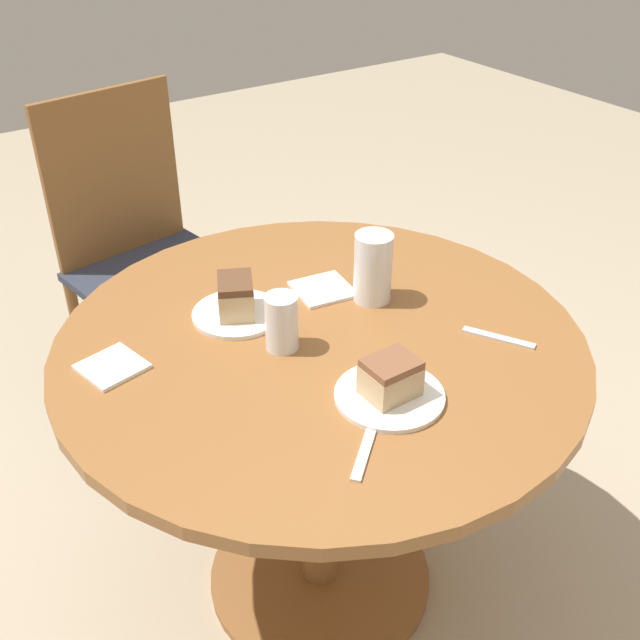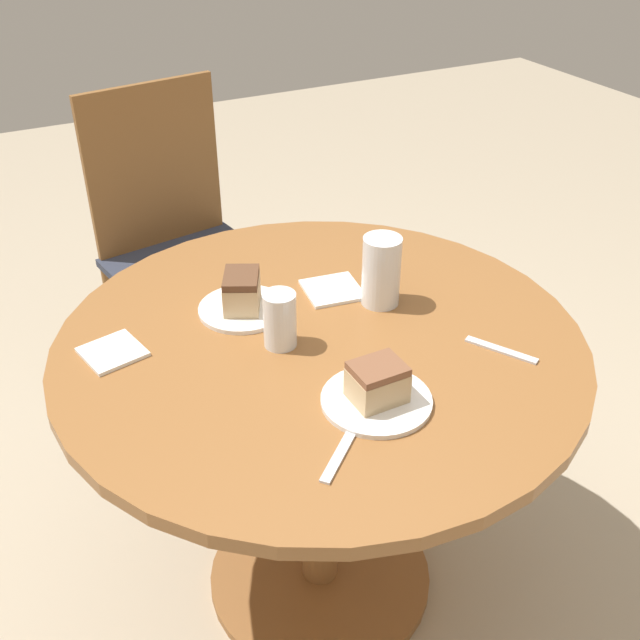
{
  "view_description": "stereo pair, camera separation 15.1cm",
  "coord_description": "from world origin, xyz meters",
  "px_view_note": "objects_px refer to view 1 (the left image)",
  "views": [
    {
      "loc": [
        -0.71,
        -1.05,
        1.62
      ],
      "look_at": [
        0.0,
        0.0,
        0.8
      ],
      "focal_mm": 42.0,
      "sensor_mm": 36.0,
      "label": 1
    },
    {
      "loc": [
        -0.58,
        -1.13,
        1.62
      ],
      "look_at": [
        0.0,
        0.0,
        0.8
      ],
      "focal_mm": 42.0,
      "sensor_mm": 36.0,
      "label": 2
    }
  ],
  "objects_px": {
    "plate_near": "(389,396)",
    "cake_slice_near": "(391,378)",
    "chair": "(147,253)",
    "plate_far": "(237,314)",
    "glass_lemonade": "(282,326)",
    "glass_water": "(373,270)",
    "cake_slice_far": "(236,296)"
  },
  "relations": [
    {
      "from": "plate_near",
      "to": "cake_slice_near",
      "type": "height_order",
      "value": "cake_slice_near"
    },
    {
      "from": "chair",
      "to": "plate_far",
      "type": "relative_size",
      "value": 5.2
    },
    {
      "from": "plate_near",
      "to": "glass_lemonade",
      "type": "xyz_separation_m",
      "value": [
        -0.08,
        0.25,
        0.05
      ]
    },
    {
      "from": "chair",
      "to": "glass_lemonade",
      "type": "height_order",
      "value": "chair"
    },
    {
      "from": "cake_slice_near",
      "to": "glass_water",
      "type": "distance_m",
      "value": 0.35
    },
    {
      "from": "cake_slice_far",
      "to": "chair",
      "type": "bearing_deg",
      "value": 82.46
    },
    {
      "from": "cake_slice_far",
      "to": "glass_lemonade",
      "type": "bearing_deg",
      "value": -82.75
    },
    {
      "from": "chair",
      "to": "cake_slice_far",
      "type": "relative_size",
      "value": 8.25
    },
    {
      "from": "plate_far",
      "to": "glass_water",
      "type": "distance_m",
      "value": 0.31
    },
    {
      "from": "plate_near",
      "to": "plate_far",
      "type": "xyz_separation_m",
      "value": [
        -0.1,
        0.4,
        0.0
      ]
    },
    {
      "from": "chair",
      "to": "plate_near",
      "type": "relative_size",
      "value": 4.93
    },
    {
      "from": "plate_far",
      "to": "glass_lemonade",
      "type": "distance_m",
      "value": 0.16
    },
    {
      "from": "plate_far",
      "to": "glass_lemonade",
      "type": "height_order",
      "value": "glass_lemonade"
    },
    {
      "from": "cake_slice_near",
      "to": "glass_water",
      "type": "bearing_deg",
      "value": 57.98
    },
    {
      "from": "plate_far",
      "to": "glass_water",
      "type": "bearing_deg",
      "value": -20.44
    },
    {
      "from": "chair",
      "to": "plate_near",
      "type": "distance_m",
      "value": 1.24
    },
    {
      "from": "chair",
      "to": "cake_slice_near",
      "type": "height_order",
      "value": "chair"
    },
    {
      "from": "cake_slice_near",
      "to": "glass_lemonade",
      "type": "relative_size",
      "value": 0.81
    },
    {
      "from": "cake_slice_far",
      "to": "glass_water",
      "type": "distance_m",
      "value": 0.3
    },
    {
      "from": "plate_far",
      "to": "cake_slice_far",
      "type": "bearing_deg",
      "value": 0.0
    },
    {
      "from": "plate_near",
      "to": "cake_slice_far",
      "type": "relative_size",
      "value": 1.68
    },
    {
      "from": "glass_water",
      "to": "glass_lemonade",
      "type": "bearing_deg",
      "value": -169.68
    },
    {
      "from": "chair",
      "to": "cake_slice_near",
      "type": "xyz_separation_m",
      "value": [
        -0.01,
        -1.22,
        0.29
      ]
    },
    {
      "from": "cake_slice_near",
      "to": "glass_water",
      "type": "xyz_separation_m",
      "value": [
        0.18,
        0.3,
        0.03
      ]
    },
    {
      "from": "cake_slice_near",
      "to": "cake_slice_far",
      "type": "distance_m",
      "value": 0.41
    },
    {
      "from": "plate_near",
      "to": "glass_lemonade",
      "type": "distance_m",
      "value": 0.26
    },
    {
      "from": "plate_far",
      "to": "plate_near",
      "type": "bearing_deg",
      "value": -76.42
    },
    {
      "from": "plate_near",
      "to": "glass_lemonade",
      "type": "height_order",
      "value": "glass_lemonade"
    },
    {
      "from": "plate_near",
      "to": "plate_far",
      "type": "bearing_deg",
      "value": 103.58
    },
    {
      "from": "chair",
      "to": "cake_slice_near",
      "type": "relative_size",
      "value": 10.44
    },
    {
      "from": "glass_water",
      "to": "plate_far",
      "type": "bearing_deg",
      "value": 159.56
    },
    {
      "from": "plate_near",
      "to": "cake_slice_near",
      "type": "xyz_separation_m",
      "value": [
        0.0,
        0.0,
        0.04
      ]
    }
  ]
}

